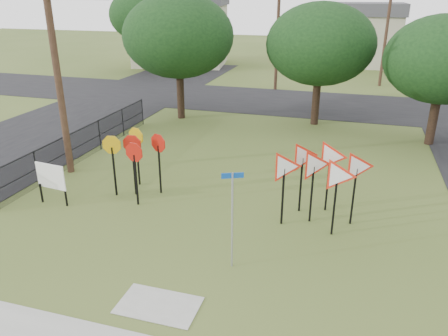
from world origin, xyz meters
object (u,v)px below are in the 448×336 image
(street_name_sign, at_px, (232,214))
(stop_sign_cluster, at_px, (135,150))
(info_board, at_px, (51,178))
(yield_sign_cluster, at_px, (320,168))

(street_name_sign, xyz_separation_m, stop_sign_cluster, (-4.74, 3.54, 0.13))
(stop_sign_cluster, relative_size, info_board, 1.52)
(street_name_sign, xyz_separation_m, info_board, (-7.28, 1.88, -0.61))
(info_board, bearing_deg, stop_sign_cluster, 33.19)
(yield_sign_cluster, distance_m, info_board, 9.45)
(street_name_sign, height_order, yield_sign_cluster, street_name_sign)
(stop_sign_cluster, distance_m, yield_sign_cluster, 6.75)
(yield_sign_cluster, height_order, info_board, yield_sign_cluster)
(stop_sign_cluster, bearing_deg, street_name_sign, -36.78)
(street_name_sign, relative_size, stop_sign_cluster, 1.20)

